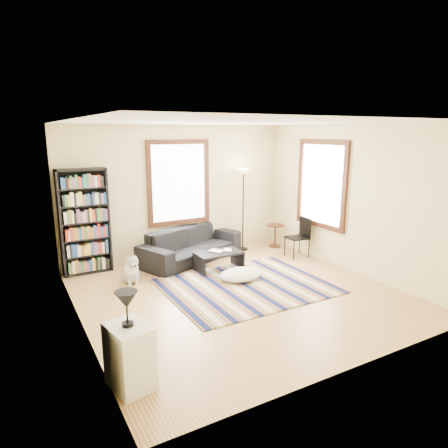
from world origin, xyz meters
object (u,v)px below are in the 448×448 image
sofa (191,244)px  floor_cushion (241,275)px  dog (130,268)px  folding_chair (297,238)px  coffee_table (219,261)px  floor_lamp (243,210)px  white_cabinet (130,356)px  side_table (275,236)px  bookshelf (85,222)px

sofa → floor_cushion: bearing=-100.9°
sofa → dog: 1.65m
folding_chair → coffee_table: bearing=-177.1°
floor_lamp → white_cabinet: bearing=-134.9°
floor_lamp → side_table: (0.79, -0.17, -0.66)m
white_cabinet → dog: size_ratio=1.31×
folding_chair → dog: 3.60m
side_table → bookshelf: bearing=175.3°
white_cabinet → coffee_table: bearing=36.1°
sofa → folding_chair: folding_chair is taller
floor_lamp → sofa: bearing=-175.7°
sofa → bookshelf: (-2.07, 0.27, 0.66)m
coffee_table → side_table: side_table is taller
floor_cushion → floor_lamp: 2.10m
floor_cushion → side_table: bearing=38.2°
floor_lamp → dog: size_ratio=3.49×
sofa → floor_lamp: (1.34, 0.10, 0.59)m
sofa → white_cabinet: bearing=-144.9°
sofa → floor_lamp: bearing=-17.5°
bookshelf → dog: 1.31m
white_cabinet → dog: 3.09m
sofa → side_table: bearing=-23.8°
sofa → coffee_table: 0.88m
white_cabinet → bookshelf: bearing=74.4°
sofa → bookshelf: size_ratio=1.16×
coffee_table → floor_lamp: floor_lamp is taller
bookshelf → folding_chair: bearing=-16.2°
bookshelf → side_table: bearing=-4.7°
folding_chair → white_cabinet: (-4.45, -2.70, -0.08)m
coffee_table → white_cabinet: 3.81m
sofa → floor_cushion: (0.29, -1.52, -0.24)m
bookshelf → white_cabinet: bearing=-94.5°
sofa → white_cabinet: 4.34m
coffee_table → dog: bearing=174.1°
sofa → floor_cushion: size_ratio=2.85×
coffee_table → floor_cushion: 0.69m
bookshelf → white_cabinet: 3.97m
folding_chair → white_cabinet: 5.20m
floor_cushion → dog: 2.00m
sofa → side_table: (2.13, -0.07, -0.07)m
bookshelf → floor_cushion: 3.10m
folding_chair → side_table: bearing=92.5°
floor_cushion → floor_lamp: floor_lamp is taller
side_table → dog: 3.69m
floor_lamp → dog: 3.03m
folding_chair → white_cabinet: folding_chair is taller
coffee_table → folding_chair: 1.89m
bookshelf → floor_lamp: bookshelf is taller
coffee_table → white_cabinet: white_cabinet is taller
floor_cushion → bookshelf: bearing=142.8°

